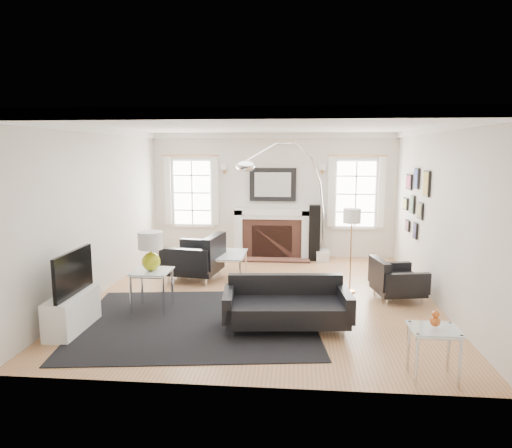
# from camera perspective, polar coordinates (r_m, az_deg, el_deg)

# --- Properties ---
(floor) EXTENTS (6.00, 6.00, 0.00)m
(floor) POSITION_cam_1_polar(r_m,az_deg,el_deg) (7.72, 0.90, -8.95)
(floor) COLOR #A96D47
(floor) RESTS_ON ground
(back_wall) EXTENTS (5.50, 0.04, 2.80)m
(back_wall) POSITION_cam_1_polar(r_m,az_deg,el_deg) (10.38, 2.12, 3.59)
(back_wall) COLOR silver
(back_wall) RESTS_ON floor
(front_wall) EXTENTS (5.50, 0.04, 2.80)m
(front_wall) POSITION_cam_1_polar(r_m,az_deg,el_deg) (4.46, -1.85, -3.66)
(front_wall) COLOR silver
(front_wall) RESTS_ON floor
(left_wall) EXTENTS (0.04, 6.00, 2.80)m
(left_wall) POSITION_cam_1_polar(r_m,az_deg,el_deg) (8.08, -18.92, 1.56)
(left_wall) COLOR silver
(left_wall) RESTS_ON floor
(right_wall) EXTENTS (0.04, 6.00, 2.80)m
(right_wall) POSITION_cam_1_polar(r_m,az_deg,el_deg) (7.72, 21.75, 1.07)
(right_wall) COLOR silver
(right_wall) RESTS_ON floor
(ceiling) EXTENTS (5.50, 6.00, 0.02)m
(ceiling) POSITION_cam_1_polar(r_m,az_deg,el_deg) (7.36, 0.95, 12.28)
(ceiling) COLOR white
(ceiling) RESTS_ON back_wall
(crown_molding) EXTENTS (5.50, 6.00, 0.12)m
(crown_molding) POSITION_cam_1_polar(r_m,az_deg,el_deg) (7.35, 0.95, 11.82)
(crown_molding) COLOR white
(crown_molding) RESTS_ON back_wall
(fireplace) EXTENTS (1.70, 0.69, 1.11)m
(fireplace) POSITION_cam_1_polar(r_m,az_deg,el_deg) (10.29, 2.03, -1.28)
(fireplace) COLOR white
(fireplace) RESTS_ON floor
(mantel_mirror) EXTENTS (1.05, 0.07, 0.75)m
(mantel_mirror) POSITION_cam_1_polar(r_m,az_deg,el_deg) (10.32, 2.11, 4.95)
(mantel_mirror) COLOR black
(mantel_mirror) RESTS_ON back_wall
(window_left) EXTENTS (1.24, 0.15, 1.62)m
(window_left) POSITION_cam_1_polar(r_m,az_deg,el_deg) (10.58, -7.98, 3.93)
(window_left) COLOR white
(window_left) RESTS_ON back_wall
(window_right) EXTENTS (1.24, 0.15, 1.62)m
(window_right) POSITION_cam_1_polar(r_m,az_deg,el_deg) (10.40, 12.36, 3.72)
(window_right) COLOR white
(window_right) RESTS_ON back_wall
(gallery_wall) EXTENTS (0.04, 1.73, 1.29)m
(gallery_wall) POSITION_cam_1_polar(r_m,az_deg,el_deg) (8.93, 19.24, 3.07)
(gallery_wall) COLOR black
(gallery_wall) RESTS_ON right_wall
(tv_unit) EXTENTS (0.35, 1.00, 1.09)m
(tv_unit) POSITION_cam_1_polar(r_m,az_deg,el_deg) (6.68, -21.95, -9.54)
(tv_unit) COLOR white
(tv_unit) RESTS_ON floor
(area_rug) EXTENTS (3.60, 3.13, 0.01)m
(area_rug) POSITION_cam_1_polar(r_m,az_deg,el_deg) (6.67, -7.30, -11.93)
(area_rug) COLOR black
(area_rug) RESTS_ON floor
(sofa) EXTENTS (1.77, 0.93, 0.56)m
(sofa) POSITION_cam_1_polar(r_m,az_deg,el_deg) (6.33, 3.83, -10.17)
(sofa) COLOR black
(sofa) RESTS_ON floor
(armchair_left) EXTENTS (1.09, 1.18, 0.71)m
(armchair_left) POSITION_cam_1_polar(r_m,az_deg,el_deg) (8.65, -7.31, -4.33)
(armchair_left) COLOR black
(armchair_left) RESTS_ON floor
(armchair_right) EXTENTS (0.86, 0.93, 0.55)m
(armchair_right) POSITION_cam_1_polar(r_m,az_deg,el_deg) (7.80, 16.95, -6.80)
(armchair_right) COLOR black
(armchair_right) RESTS_ON floor
(coffee_table) EXTENTS (1.02, 1.02, 0.45)m
(coffee_table) POSITION_cam_1_polar(r_m,az_deg,el_deg) (8.80, -4.65, -3.89)
(coffee_table) COLOR silver
(coffee_table) RESTS_ON floor
(side_table_left) EXTENTS (0.56, 0.56, 0.62)m
(side_table_left) POSITION_cam_1_polar(r_m,az_deg,el_deg) (7.07, -12.90, -6.55)
(side_table_left) COLOR silver
(side_table_left) RESTS_ON floor
(nesting_table) EXTENTS (0.51, 0.43, 0.56)m
(nesting_table) POSITION_cam_1_polar(r_m,az_deg,el_deg) (5.27, 21.36, -13.23)
(nesting_table) COLOR silver
(nesting_table) RESTS_ON floor
(gourd_lamp) EXTENTS (0.37, 0.37, 0.59)m
(gourd_lamp) POSITION_cam_1_polar(r_m,az_deg,el_deg) (6.97, -13.03, -2.99)
(gourd_lamp) COLOR #B5B917
(gourd_lamp) RESTS_ON side_table_left
(orange_vase) EXTENTS (0.11, 0.11, 0.17)m
(orange_vase) POSITION_cam_1_polar(r_m,az_deg,el_deg) (5.19, 21.50, -11.05)
(orange_vase) COLOR #BE5118
(orange_vase) RESTS_ON nesting_table
(arc_floor_lamp) EXTENTS (1.89, 1.75, 2.67)m
(arc_floor_lamp) POSITION_cam_1_polar(r_m,az_deg,el_deg) (9.35, 3.93, 3.25)
(arc_floor_lamp) COLOR white
(arc_floor_lamp) RESTS_ON floor
(stick_floor_lamp) EXTENTS (0.29, 0.29, 1.44)m
(stick_floor_lamp) POSITION_cam_1_polar(r_m,az_deg,el_deg) (7.80, 11.89, 0.46)
(stick_floor_lamp) COLOR #CC8846
(stick_floor_lamp) RESTS_ON floor
(speaker_tower) EXTENTS (0.25, 0.25, 1.23)m
(speaker_tower) POSITION_cam_1_polar(r_m,az_deg,el_deg) (10.14, 7.31, -1.10)
(speaker_tower) COLOR black
(speaker_tower) RESTS_ON floor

